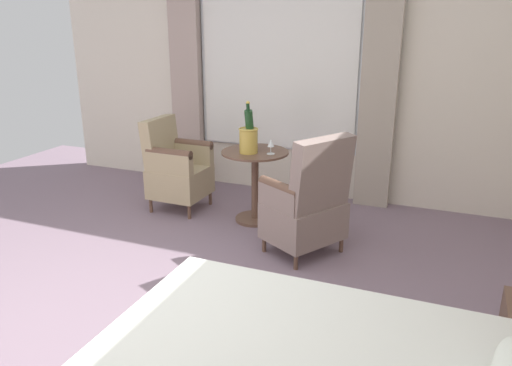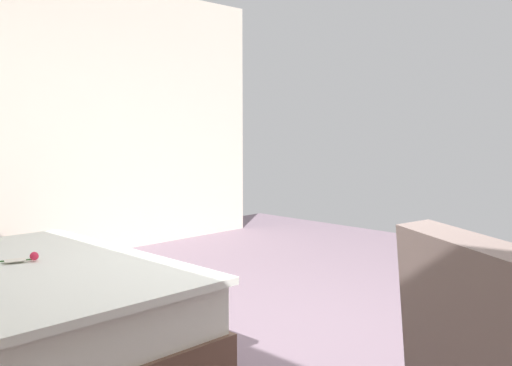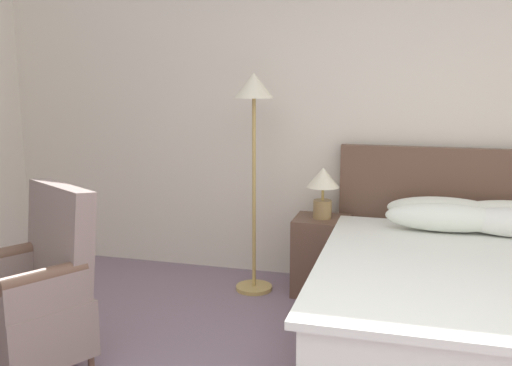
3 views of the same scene
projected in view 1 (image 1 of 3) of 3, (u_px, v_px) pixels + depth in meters
name	position (u px, v px, depth m)	size (l,w,h in m)	color
ground_plane	(107.00, 341.00, 3.09)	(7.78, 7.78, 0.00)	gray
wall_window_side	(280.00, 66.00, 5.45)	(0.27, 5.55, 2.85)	silver
side_table_round	(255.00, 179.00, 4.82)	(0.64, 0.64, 0.71)	brown
champagne_bucket	(249.00, 136.00, 4.64)	(0.18, 0.18, 0.49)	gold
wine_glass_near_bucket	(271.00, 144.00, 4.61)	(0.07, 0.07, 0.14)	white
wine_glass_near_edge	(250.00, 139.00, 4.85)	(0.07, 0.07, 0.13)	white
armchair_by_window	(308.00, 205.00, 4.11)	(0.77, 0.75, 1.04)	brown
armchair_facing_bed	(176.00, 168.00, 5.15)	(0.54, 0.57, 0.95)	brown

